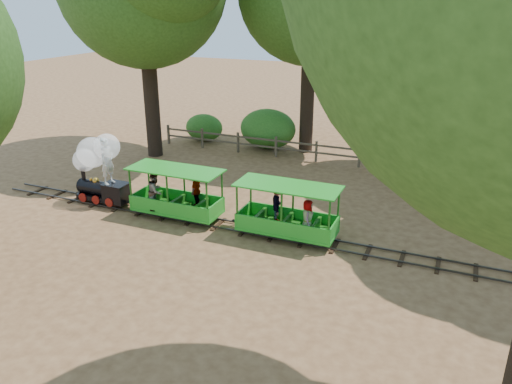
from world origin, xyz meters
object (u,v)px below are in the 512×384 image
at_px(locomotive, 98,163).
at_px(fence, 338,152).
at_px(carriage_rear, 287,214).
at_px(carriage_front, 175,196).

relative_size(locomotive, fence, 0.15).
distance_m(carriage_rear, fence, 7.95).
distance_m(locomotive, fence, 10.55).
distance_m(locomotive, carriage_rear, 7.32).
xyz_separation_m(carriage_rear, fence, (-0.39, 7.93, -0.22)).
xyz_separation_m(locomotive, carriage_front, (3.25, -0.08, -0.75)).
bearing_deg(locomotive, carriage_rear, 0.05).
distance_m(locomotive, carriage_front, 3.34).
height_order(locomotive, fence, locomotive).
xyz_separation_m(locomotive, fence, (6.89, 7.94, -0.97)).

